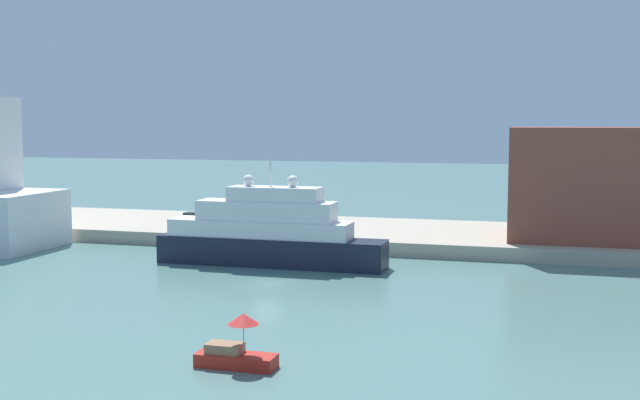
# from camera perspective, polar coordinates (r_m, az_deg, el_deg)

# --- Properties ---
(ground) EXTENTS (400.00, 400.00, 0.00)m
(ground) POSITION_cam_1_polar(r_m,az_deg,el_deg) (67.25, -3.84, -6.14)
(ground) COLOR slate
(quay_dock) EXTENTS (110.00, 20.26, 1.48)m
(quay_dock) POSITION_cam_1_polar(r_m,az_deg,el_deg) (91.77, 1.67, -2.46)
(quay_dock) COLOR #ADA38E
(quay_dock) RESTS_ON ground
(large_yacht) EXTENTS (22.49, 3.83, 10.50)m
(large_yacht) POSITION_cam_1_polar(r_m,az_deg,el_deg) (75.33, -3.84, -2.50)
(large_yacht) COLOR black
(large_yacht) RESTS_ON ground
(small_motorboat) EXTENTS (4.60, 1.77, 3.14)m
(small_motorboat) POSITION_cam_1_polar(r_m,az_deg,el_deg) (44.97, -6.18, -10.84)
(small_motorboat) COLOR #B22319
(small_motorboat) RESTS_ON ground
(harbor_building) EXTENTS (19.30, 12.43, 11.79)m
(harbor_building) POSITION_cam_1_polar(r_m,az_deg,el_deg) (87.02, 20.14, 1.14)
(harbor_building) COLOR brown
(harbor_building) RESTS_ON quay_dock
(parked_car) EXTENTS (3.86, 1.63, 1.32)m
(parked_car) POSITION_cam_1_polar(r_m,az_deg,el_deg) (96.37, -9.14, -1.35)
(parked_car) COLOR #1E4C99
(parked_car) RESTS_ON quay_dock
(person_figure) EXTENTS (0.36, 0.36, 1.54)m
(person_figure) POSITION_cam_1_polar(r_m,az_deg,el_deg) (90.78, -6.98, -1.66)
(person_figure) COLOR #4C4C4C
(person_figure) RESTS_ON quay_dock
(mooring_bollard) EXTENTS (0.55, 0.55, 0.65)m
(mooring_bollard) POSITION_cam_1_polar(r_m,az_deg,el_deg) (83.22, 0.67, -2.56)
(mooring_bollard) COLOR black
(mooring_bollard) RESTS_ON quay_dock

